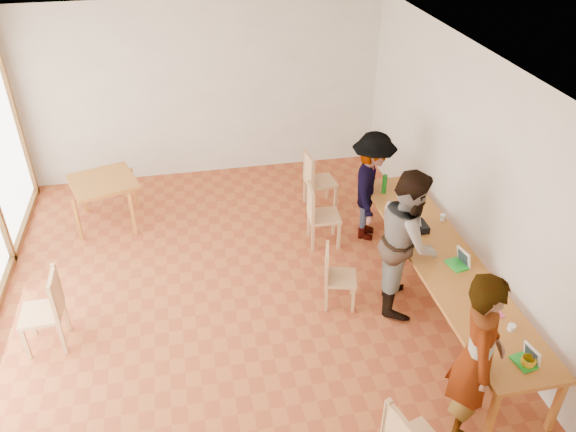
{
  "coord_description": "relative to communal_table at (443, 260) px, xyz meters",
  "views": [
    {
      "loc": [
        -0.39,
        -5.07,
        4.82
      ],
      "look_at": [
        0.74,
        0.56,
        1.1
      ],
      "focal_mm": 35.0,
      "sensor_mm": 36.0,
      "label": 1
    }
  ],
  "objects": [
    {
      "name": "ground",
      "position": [
        -2.5,
        0.17,
        -0.7
      ],
      "size": [
        8.0,
        8.0,
        0.0
      ],
      "primitive_type": "plane",
      "color": "#A35027",
      "rests_on": "ground"
    },
    {
      "name": "pink_phone",
      "position": [
        0.16,
        -1.05,
        0.05
      ],
      "size": [
        0.05,
        0.1,
        0.01
      ],
      "primitive_type": "cube",
      "color": "#D43A6E",
      "rests_on": "communal_table"
    },
    {
      "name": "person_far",
      "position": [
        -0.36,
        1.66,
        0.12
      ],
      "size": [
        0.98,
        1.22,
        1.65
      ],
      "primitive_type": "imported",
      "rotation": [
        0.0,
        0.0,
        1.17
      ],
      "color": "gray",
      "rests_on": "ground"
    },
    {
      "name": "wall_back",
      "position": [
        -2.5,
        4.17,
        0.8
      ],
      "size": [
        6.0,
        0.1,
        3.0
      ],
      "primitive_type": "cube",
      "color": "beige",
      "rests_on": "ground"
    },
    {
      "name": "side_table",
      "position": [
        -4.16,
        2.77,
        -0.03
      ],
      "size": [
        0.9,
        0.9,
        0.75
      ],
      "rotation": [
        0.0,
        0.0,
        0.31
      ],
      "color": "#AA6025",
      "rests_on": "ground"
    },
    {
      "name": "person_near",
      "position": [
        -0.48,
        -1.7,
        0.24
      ],
      "size": [
        0.69,
        0.81,
        1.88
      ],
      "primitive_type": "imported",
      "rotation": [
        0.0,
        0.0,
        1.15
      ],
      "color": "gray",
      "rests_on": "ground"
    },
    {
      "name": "chair_far",
      "position": [
        -1.16,
        1.61,
        -0.12
      ],
      "size": [
        0.47,
        0.47,
        0.5
      ],
      "rotation": [
        0.0,
        0.0,
        -0.07
      ],
      "color": "tan",
      "rests_on": "ground"
    },
    {
      "name": "condiment_cup",
      "position": [
        0.15,
        -1.27,
        0.08
      ],
      "size": [
        0.08,
        0.08,
        0.06
      ],
      "primitive_type": "cylinder",
      "color": "white",
      "rests_on": "communal_table"
    },
    {
      "name": "chair_spare",
      "position": [
        -4.59,
        0.26,
        -0.11
      ],
      "size": [
        0.46,
        0.46,
        0.52
      ],
      "rotation": [
        0.0,
        0.0,
        3.16
      ],
      "color": "tan",
      "rests_on": "ground"
    },
    {
      "name": "person_mid",
      "position": [
        -0.41,
        0.18,
        0.23
      ],
      "size": [
        0.95,
        1.08,
        1.87
      ],
      "primitive_type": "imported",
      "rotation": [
        0.0,
        0.0,
        1.26
      ],
      "color": "gray",
      "rests_on": "ground"
    },
    {
      "name": "wall_right",
      "position": [
        0.5,
        0.17,
        0.8
      ],
      "size": [
        0.1,
        8.0,
        3.0
      ],
      "primitive_type": "cube",
      "color": "beige",
      "rests_on": "ground"
    },
    {
      "name": "laptop_near",
      "position": [
        0.07,
        -1.7,
        0.1
      ],
      "size": [
        0.23,
        0.25,
        0.19
      ],
      "rotation": [
        0.0,
        0.0,
        0.19
      ],
      "color": "green",
      "rests_on": "communal_table"
    },
    {
      "name": "chair_empty",
      "position": [
        -0.97,
        2.57,
        -0.12
      ],
      "size": [
        0.49,
        0.49,
        0.51
      ],
      "rotation": [
        0.0,
        0.0,
        0.1
      ],
      "color": "tan",
      "rests_on": "ground"
    },
    {
      "name": "yellow_mug",
      "position": [
        0.05,
        -1.74,
        0.1
      ],
      "size": [
        0.18,
        0.18,
        0.11
      ],
      "primitive_type": "imported",
      "rotation": [
        0.0,
        0.0,
        -0.35
      ],
      "color": "#C69612",
      "rests_on": "communal_table"
    },
    {
      "name": "black_pouch",
      "position": [
        -0.05,
        0.62,
        0.09
      ],
      "size": [
        0.16,
        0.26,
        0.09
      ],
      "primitive_type": "cube",
      "color": "black",
      "rests_on": "communal_table"
    },
    {
      "name": "green_bottle",
      "position": [
        -0.19,
        1.6,
        0.19
      ],
      "size": [
        0.07,
        0.07,
        0.28
      ],
      "primitive_type": "cylinder",
      "color": "#136919",
      "rests_on": "communal_table"
    },
    {
      "name": "clear_glass",
      "position": [
        0.32,
        0.76,
        0.09
      ],
      "size": [
        0.07,
        0.07,
        0.09
      ],
      "primitive_type": "cylinder",
      "color": "silver",
      "rests_on": "communal_table"
    },
    {
      "name": "laptop_mid",
      "position": [
        0.11,
        -0.17,
        0.1
      ],
      "size": [
        0.25,
        0.28,
        0.21
      ],
      "rotation": [
        0.0,
        0.0,
        0.2
      ],
      "color": "green",
      "rests_on": "communal_table"
    },
    {
      "name": "chair_mid",
      "position": [
        -1.28,
        0.31,
        -0.19
      ],
      "size": [
        0.48,
        0.48,
        0.44
      ],
      "rotation": [
        0.0,
        0.0,
        -0.27
      ],
      "color": "tan",
      "rests_on": "ground"
    },
    {
      "name": "laptop_far",
      "position": [
        -0.09,
        0.69,
        0.11
      ],
      "size": [
        0.28,
        0.3,
        0.22
      ],
      "rotation": [
        0.0,
        0.0,
        -0.3
      ],
      "color": "green",
      "rests_on": "communal_table"
    },
    {
      "name": "ceiling",
      "position": [
        -2.5,
        0.17,
        2.32
      ],
      "size": [
        6.0,
        8.0,
        0.04
      ],
      "primitive_type": "cube",
      "color": "white",
      "rests_on": "wall_back"
    },
    {
      "name": "communal_table",
      "position": [
        0.0,
        0.0,
        0.0
      ],
      "size": [
        0.8,
        4.0,
        0.75
      ],
      "color": "#AA6025",
      "rests_on": "ground"
    }
  ]
}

